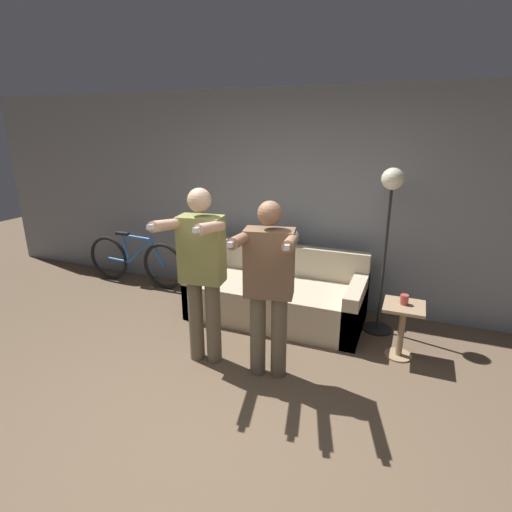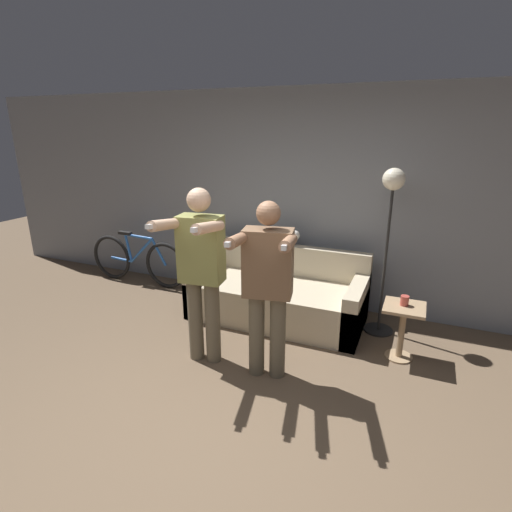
% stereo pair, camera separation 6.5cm
% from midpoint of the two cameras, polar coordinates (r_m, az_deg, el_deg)
% --- Properties ---
extents(ground_plane, '(16.00, 16.00, 0.00)m').
position_cam_midpoint_polar(ground_plane, '(3.21, -6.69, -24.18)').
color(ground_plane, brown).
extents(wall_back, '(10.00, 0.05, 2.60)m').
position_cam_midpoint_polar(wall_back, '(4.89, 7.54, 7.77)').
color(wall_back, gray).
rests_on(wall_back, ground_plane).
extents(couch, '(1.98, 0.91, 0.79)m').
position_cam_midpoint_polar(couch, '(4.70, 2.60, -5.73)').
color(couch, beige).
rests_on(couch, ground_plane).
extents(person_left, '(0.52, 0.71, 1.66)m').
position_cam_midpoint_polar(person_left, '(3.61, -8.32, -1.57)').
color(person_left, '#6B604C').
rests_on(person_left, ground_plane).
extents(person_right, '(0.58, 0.74, 1.59)m').
position_cam_midpoint_polar(person_right, '(3.36, 1.27, -3.57)').
color(person_right, '#6B604C').
rests_on(person_right, ground_plane).
extents(cat, '(0.41, 0.14, 0.19)m').
position_cam_midpoint_polar(cat, '(4.81, 3.85, 2.62)').
color(cat, silver).
rests_on(cat, couch).
extents(floor_lamp, '(0.32, 0.32, 1.77)m').
position_cam_midpoint_polar(floor_lamp, '(4.27, 18.09, 6.11)').
color(floor_lamp, black).
rests_on(floor_lamp, ground_plane).
extents(side_table, '(0.38, 0.38, 0.55)m').
position_cam_midpoint_polar(side_table, '(4.11, 19.76, -8.71)').
color(side_table, '#A38460').
rests_on(side_table, ground_plane).
extents(cup, '(0.08, 0.08, 0.09)m').
position_cam_midpoint_polar(cup, '(4.03, 19.99, -5.87)').
color(cup, '#B7473D').
rests_on(cup, side_table).
extents(bicycle, '(1.61, 0.07, 0.75)m').
position_cam_midpoint_polar(bicycle, '(5.92, -17.17, -0.67)').
color(bicycle, black).
rests_on(bicycle, ground_plane).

